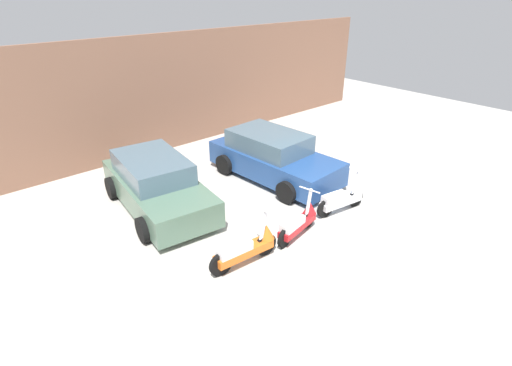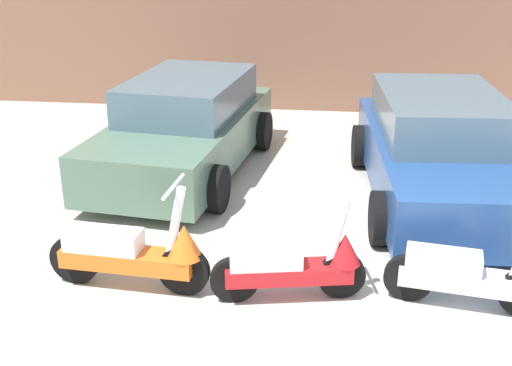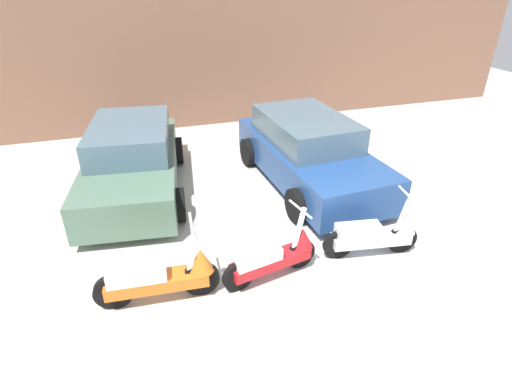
# 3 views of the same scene
# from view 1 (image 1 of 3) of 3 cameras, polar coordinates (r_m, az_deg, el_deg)

# --- Properties ---
(ground_plane) EXTENTS (28.00, 28.00, 0.00)m
(ground_plane) POSITION_cam_1_polar(r_m,az_deg,el_deg) (9.08, 13.11, -9.23)
(ground_plane) COLOR beige
(wall_back) EXTENTS (19.60, 0.12, 3.82)m
(wall_back) POSITION_cam_1_polar(r_m,az_deg,el_deg) (13.82, -13.44, 12.17)
(wall_back) COLOR #845B47
(wall_back) RESTS_ON ground_plane
(scooter_front_left) EXTENTS (1.63, 0.59, 1.14)m
(scooter_front_left) POSITION_cam_1_polar(r_m,az_deg,el_deg) (8.25, -1.32, -9.08)
(scooter_front_left) COLOR black
(scooter_front_left) RESTS_ON ground_plane
(scooter_front_right) EXTENTS (1.47, 0.61, 1.03)m
(scooter_front_right) POSITION_cam_1_polar(r_m,az_deg,el_deg) (9.16, 6.17, -5.47)
(scooter_front_right) COLOR black
(scooter_front_right) RESTS_ON ground_plane
(scooter_front_center) EXTENTS (1.49, 0.57, 1.04)m
(scooter_front_center) POSITION_cam_1_polar(r_m,az_deg,el_deg) (10.29, 12.32, -2.09)
(scooter_front_center) COLOR black
(scooter_front_center) RESTS_ON ground_plane
(car_rear_left) EXTENTS (2.27, 4.11, 1.34)m
(car_rear_left) POSITION_cam_1_polar(r_m,az_deg,el_deg) (10.41, -14.00, -0.24)
(car_rear_left) COLOR #51705B
(car_rear_left) RESTS_ON ground_plane
(car_rear_center) EXTENTS (2.13, 4.11, 1.36)m
(car_rear_center) POSITION_cam_1_polar(r_m,az_deg,el_deg) (11.71, 2.46, 3.74)
(car_rear_center) COLOR navy
(car_rear_center) RESTS_ON ground_plane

